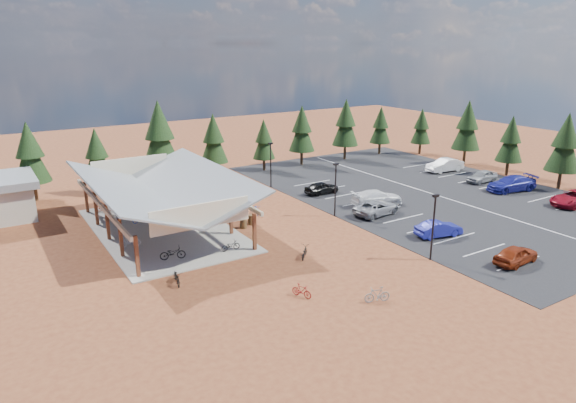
{
  "coord_description": "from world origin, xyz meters",
  "views": [
    {
      "loc": [
        -23.02,
        -34.63,
        15.62
      ],
      "look_at": [
        0.96,
        3.86,
        1.64
      ],
      "focal_mm": 32.0,
      "sensor_mm": 36.0,
      "label": 1
    }
  ],
  "objects": [
    {
      "name": "pine_8",
      "position": [
        27.87,
        21.52,
        4.26
      ],
      "size": [
        2.99,
        2.99,
        6.98
      ],
      "color": "#382314",
      "rests_on": "ground"
    },
    {
      "name": "asphalt_lot",
      "position": [
        18.5,
        3.0,
        0.02
      ],
      "size": [
        27.0,
        44.0,
        0.04
      ],
      "primitive_type": "cube",
      "color": "black",
      "rests_on": "ground"
    },
    {
      "name": "trash_bin_1",
      "position": [
        -3.78,
        3.7,
        0.45
      ],
      "size": [
        0.6,
        0.6,
        0.9
      ],
      "primitive_type": "cylinder",
      "color": "#4D361B",
      "rests_on": "ground"
    },
    {
      "name": "bike_16",
      "position": [
        -2.45,
        6.71,
        0.43
      ],
      "size": [
        1.69,
        0.78,
        0.86
      ],
      "primitive_type": "imported",
      "rotation": [
        0.0,
        0.0,
        4.85
      ],
      "color": "black",
      "rests_on": "ground"
    },
    {
      "name": "car_0",
      "position": [
        9.77,
        -13.85,
        0.73
      ],
      "size": [
        4.15,
        1.95,
        1.37
      ],
      "primitive_type": "imported",
      "rotation": [
        0.0,
        0.0,
        1.65
      ],
      "color": "maroon",
      "rests_on": "asphalt_lot"
    },
    {
      "name": "car_7",
      "position": [
        26.74,
        -1.38,
        0.87
      ],
      "size": [
        6.06,
        3.43,
        1.66
      ],
      "primitive_type": "imported",
      "rotation": [
        0.0,
        0.0,
        -1.78
      ],
      "color": "navy",
      "rests_on": "asphalt_lot"
    },
    {
      "name": "car_4",
      "position": [
        8.33,
        8.8,
        0.7
      ],
      "size": [
        3.92,
        1.65,
        1.32
      ],
      "primitive_type": "imported",
      "rotation": [
        0.0,
        0.0,
        1.59
      ],
      "color": "black",
      "rests_on": "asphalt_lot"
    },
    {
      "name": "pine_10",
      "position": [
        32.21,
        -3.54,
        5.22
      ],
      "size": [
        3.67,
        3.67,
        8.55
      ],
      "color": "#382314",
      "rests_on": "ground"
    },
    {
      "name": "lamp_post_1",
      "position": [
        5.0,
        2.0,
        2.98
      ],
      "size": [
        0.5,
        0.25,
        5.14
      ],
      "color": "black",
      "rests_on": "ground"
    },
    {
      "name": "car_1",
      "position": [
        9.2,
        -6.93,
        0.71
      ],
      "size": [
        4.26,
        2.18,
        1.34
      ],
      "primitive_type": "imported",
      "rotation": [
        0.0,
        0.0,
        1.38
      ],
      "color": "navy",
      "rests_on": "asphalt_lot"
    },
    {
      "name": "trash_bin_0",
      "position": [
        -2.75,
        4.15,
        0.45
      ],
      "size": [
        0.6,
        0.6,
        0.9
      ],
      "primitive_type": "cylinder",
      "color": "#4D361B",
      "rests_on": "ground"
    },
    {
      "name": "ground",
      "position": [
        0.0,
        0.0,
        0.0
      ],
      "size": [
        140.0,
        140.0,
        0.0
      ],
      "primitive_type": "plane",
      "color": "#602B19",
      "rests_on": "ground"
    },
    {
      "name": "pine_7",
      "position": [
        21.23,
        21.3,
        5.17
      ],
      "size": [
        3.63,
        3.63,
        8.46
      ],
      "color": "#382314",
      "rests_on": "ground"
    },
    {
      "name": "pine_5",
      "position": [
        8.34,
        21.5,
        4.02
      ],
      "size": [
        2.83,
        2.83,
        6.6
      ],
      "color": "#382314",
      "rests_on": "ground"
    },
    {
      "name": "bike_14",
      "position": [
        -0.94,
        6.49,
        0.47
      ],
      "size": [
        1.22,
        1.9,
        0.94
      ],
      "primitive_type": "imported",
      "rotation": [
        0.0,
        0.0,
        -0.36
      ],
      "color": "navy",
      "rests_on": "ground"
    },
    {
      "name": "concrete_pad",
      "position": [
        -10.0,
        7.0,
        0.05
      ],
      "size": [
        10.6,
        18.6,
        0.1
      ],
      "primitive_type": "cube",
      "color": "gray",
      "rests_on": "ground"
    },
    {
      "name": "bike_7",
      "position": [
        -8.67,
        13.01,
        0.6
      ],
      "size": [
        1.74,
        0.77,
        1.01
      ],
      "primitive_type": "imported",
      "rotation": [
        0.0,
        0.0,
        1.75
      ],
      "color": "maroon",
      "rests_on": "concrete_pad"
    },
    {
      "name": "pine_6",
      "position": [
        14.24,
        21.71,
        4.86
      ],
      "size": [
        3.42,
        3.42,
        7.97
      ],
      "color": "#382314",
      "rests_on": "ground"
    },
    {
      "name": "car_9",
      "position": [
        27.47,
        8.76,
        0.87
      ],
      "size": [
        5.16,
        2.17,
        1.66
      ],
      "primitive_type": "imported",
      "rotation": [
        0.0,
        0.0,
        -1.65
      ],
      "color": "silver",
      "rests_on": "asphalt_lot"
    },
    {
      "name": "bike_15",
      "position": [
        -2.62,
        6.35,
        0.51
      ],
      "size": [
        1.65,
        1.41,
        1.02
      ],
      "primitive_type": "imported",
      "rotation": [
        0.0,
        0.0,
        2.22
      ],
      "color": "maroon",
      "rests_on": "ground"
    },
    {
      "name": "car_3",
      "position": [
        10.69,
        2.51,
        0.81
      ],
      "size": [
        5.61,
        3.15,
        1.53
      ],
      "primitive_type": "imported",
      "rotation": [
        0.0,
        0.0,
        1.37
      ],
      "color": "white",
      "rests_on": "asphalt_lot"
    },
    {
      "name": "bike_0",
      "position": [
        -11.55,
        0.16,
        0.6
      ],
      "size": [
        2.0,
        1.14,
        1.0
      ],
      "primitive_type": "imported",
      "rotation": [
        0.0,
        0.0,
        1.3
      ],
      "color": "black",
      "rests_on": "concrete_pad"
    },
    {
      "name": "pine_4",
      "position": [
        1.56,
        21.68,
        4.74
      ],
      "size": [
        3.33,
        3.33,
        7.76
      ],
      "color": "#382314",
      "rests_on": "ground"
    },
    {
      "name": "car_8",
      "position": [
        27.11,
        2.79,
        0.75
      ],
      "size": [
        4.2,
        1.75,
        1.42
      ],
      "primitive_type": "imported",
      "rotation": [
        0.0,
        0.0,
        -1.55
      ],
      "color": "gray",
      "rests_on": "asphalt_lot"
    },
    {
      "name": "bike_2",
      "position": [
        -11.11,
        9.71,
        0.54
      ],
      "size": [
        1.78,
        0.94,
        0.89
      ],
      "primitive_type": "imported",
      "rotation": [
        0.0,
        0.0,
        1.78
      ],
      "color": "#1738A0",
      "rests_on": "concrete_pad"
    },
    {
      "name": "pine_11",
      "position": [
        32.63,
        3.44,
        4.51
      ],
      "size": [
        3.18,
        3.18,
        7.4
      ],
      "color": "#382314",
      "rests_on": "ground"
    },
    {
      "name": "pine_12",
      "position": [
        33.06,
        10.39,
        5.25
      ],
      "size": [
        3.69,
        3.69,
        8.59
      ],
      "color": "#382314",
      "rests_on": "ground"
    },
    {
      "name": "bike_13",
      "position": [
        -2.87,
        -12.92,
        0.51
      ],
      "size": [
        1.77,
        1.01,
        1.03
      ],
      "primitive_type": "imported",
      "rotation": [
        0.0,
        0.0,
        4.38
      ],
      "color": "gray",
      "rests_on": "ground"
    },
    {
      "name": "car_6",
      "position": [
        27.41,
        -8.08,
        0.8
      ],
      "size": [
        5.6,
        2.85,
        1.52
      ],
      "primitive_type": "imported",
      "rotation": [
        0.0,
        0.0,
        -1.63
      ],
      "color": "maroon",
      "rests_on": "asphalt_lot"
    },
    {
      "name": "bike_5",
      "position": [
        -7.75,
        5.64,
        0.66
      ],
      "size": [
        1.88,
        0.66,
        1.11
      ],
      "primitive_type": "imported",
      "rotation": [
        0.0,
        0.0,
        1.49
      ],
      "color": "gray",
      "rests_on": "concrete_pad"
    },
    {
      "name": "bike_1",
      "position": [
        -13.64,
        4.24,
        0.61
      ],
      "size": [
        1.77,
        0.82,
        1.03
      ],
      "primitive_type": "imported",
      "rotation": [
        0.0,
        0.0,
        1.37
      ],
      "color": "#989AA0",
      "rests_on": "concrete_pad"
    },
    {
      "name": "bike_6",
      "position": [
        -9.06,
        7.17,
        0.53
      ],
      "size": [
        1.71,
        0.83,
        0.86
      ],
      "primitive_type": "imported",
      "rotation": [
        0.0,
        0.0,
        1.73
      ],
      "color": "navy",
      "rests_on": "concrete_pad"
    },
    {
      "name": "pine_3",
      "position": [
        -5.19,
        21.06,
        5.97
      ],
      "size": [
        4.19,
        4.19,
        9.77
      ],
      "color": "#382314",
      "rests_on": "ground"
    },
    {
      "name": "bike_3",
      "position": [
        -13.13,
        14.8,
        0.58
      ],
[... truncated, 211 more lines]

